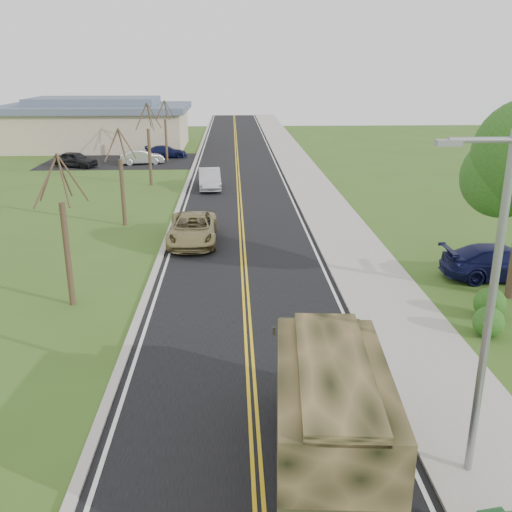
{
  "coord_description": "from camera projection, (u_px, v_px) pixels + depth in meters",
  "views": [
    {
      "loc": [
        -0.49,
        -11.48,
        9.19
      ],
      "look_at": [
        0.43,
        10.44,
        1.8
      ],
      "focal_mm": 40.0,
      "sensor_mm": 36.0,
      "label": 1
    }
  ],
  "objects": [
    {
      "name": "sidewalk_right",
      "position": [
        302.0,
        170.0,
        51.92
      ],
      "size": [
        3.2,
        120.0,
        0.1
      ],
      "primitive_type": "cube",
      "color": "#9E998E",
      "rests_on": "ground"
    },
    {
      "name": "curb_right",
      "position": [
        283.0,
        170.0,
        51.85
      ],
      "size": [
        0.3,
        120.0,
        0.12
      ],
      "primitive_type": "cube",
      "color": "#9E998E",
      "rests_on": "ground"
    },
    {
      "name": "commercial_building",
      "position": [
        97.0,
        124.0,
        65.33
      ],
      "size": [
        25.5,
        21.5,
        5.65
      ],
      "color": "tan",
      "rests_on": "ground"
    },
    {
      "name": "ground",
      "position": [
        256.0,
        463.0,
        13.83
      ],
      "size": [
        160.0,
        160.0,
        0.0
      ],
      "primitive_type": "plane",
      "color": "#3C551C",
      "rests_on": "ground"
    },
    {
      "name": "suv_champagne",
      "position": [
        193.0,
        229.0,
        30.72
      ],
      "size": [
        2.61,
        5.54,
        1.53
      ],
      "primitive_type": "imported",
      "rotation": [
        0.0,
        0.0,
        0.01
      ],
      "color": "#978A55",
      "rests_on": "ground"
    },
    {
      "name": "lot_car_dark",
      "position": [
        76.0,
        159.0,
        53.48
      ],
      "size": [
        4.57,
        3.32,
        1.45
      ],
      "primitive_type": "imported",
      "rotation": [
        0.0,
        0.0,
        1.14
      ],
      "color": "black",
      "rests_on": "ground"
    },
    {
      "name": "curb_left",
      "position": [
        192.0,
        171.0,
        51.52
      ],
      "size": [
        0.3,
        120.0,
        0.1
      ],
      "primitive_type": "cube",
      "color": "#9E998E",
      "rests_on": "ground"
    },
    {
      "name": "military_truck",
      "position": [
        329.0,
        405.0,
        12.87
      ],
      "size": [
        2.8,
        6.78,
        3.3
      ],
      "rotation": [
        0.0,
        0.0,
        -0.08
      ],
      "color": "black",
      "rests_on": "ground"
    },
    {
      "name": "bare_tree_a",
      "position": [
        66.0,
        242.0,
        22.18
      ],
      "size": [
        1.93,
        2.26,
        6.08
      ],
      "color": "#38281C",
      "rests_on": "ground"
    },
    {
      "name": "road",
      "position": [
        238.0,
        171.0,
        51.7
      ],
      "size": [
        8.0,
        120.0,
        0.01
      ],
      "primitive_type": "cube",
      "color": "black",
      "rests_on": "ground"
    },
    {
      "name": "bare_tree_c",
      "position": [
        149.0,
        150.0,
        44.86
      ],
      "size": [
        2.04,
        2.39,
        6.42
      ],
      "color": "#38281C",
      "rests_on": "ground"
    },
    {
      "name": "lot_car_silver",
      "position": [
        142.0,
        157.0,
        55.07
      ],
      "size": [
        4.36,
        2.37,
        1.36
      ],
      "primitive_type": "imported",
      "rotation": [
        0.0,
        0.0,
        1.81
      ],
      "color": "#BCBCC1",
      "rests_on": "ground"
    },
    {
      "name": "lot_car_navy",
      "position": [
        166.0,
        152.0,
        58.92
      ],
      "size": [
        4.45,
        2.19,
        1.24
      ],
      "primitive_type": "imported",
      "rotation": [
        0.0,
        0.0,
        1.68
      ],
      "color": "#10143B",
      "rests_on": "ground"
    },
    {
      "name": "pickup_navy",
      "position": [
        501.0,
        262.0,
        25.53
      ],
      "size": [
        5.3,
        2.18,
        1.54
      ],
      "primitive_type": "imported",
      "rotation": [
        0.0,
        0.0,
        1.56
      ],
      "color": "#10123B",
      "rests_on": "ground"
    },
    {
      "name": "street_light",
      "position": [
        487.0,
        300.0,
        12.13
      ],
      "size": [
        1.65,
        0.22,
        8.0
      ],
      "color": "gray",
      "rests_on": "ground"
    },
    {
      "name": "sedan_silver",
      "position": [
        210.0,
        179.0,
        44.13
      ],
      "size": [
        1.94,
        4.78,
        1.54
      ],
      "primitive_type": "imported",
      "rotation": [
        0.0,
        0.0,
        0.07
      ],
      "color": "#B2B2B7",
      "rests_on": "ground"
    },
    {
      "name": "bare_tree_b",
      "position": [
        122.0,
        184.0,
        33.59
      ],
      "size": [
        1.83,
        2.14,
        5.73
      ],
      "color": "#38281C",
      "rests_on": "ground"
    },
    {
      "name": "bare_tree_d",
      "position": [
        166.0,
        135.0,
        56.29
      ],
      "size": [
        1.88,
        2.2,
        5.91
      ],
      "color": "#38281C",
      "rests_on": "ground"
    }
  ]
}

